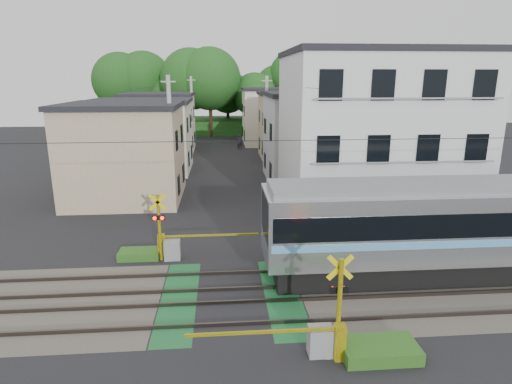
{
  "coord_description": "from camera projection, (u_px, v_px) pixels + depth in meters",
  "views": [
    {
      "loc": [
        -0.23,
        -14.24,
        7.81
      ],
      "look_at": [
        1.33,
        5.0,
        2.65
      ],
      "focal_mm": 30.0,
      "sensor_mm": 36.0,
      "label": 1
    }
  ],
  "objects": [
    {
      "name": "pedestrian",
      "position": [
        240.0,
        142.0,
        48.26
      ],
      "size": [
        0.67,
        0.47,
        1.72
      ],
      "primitive_type": "imported",
      "rotation": [
        0.0,
        0.0,
        3.04
      ],
      "color": "#2F2C38",
      "rests_on": "ground"
    },
    {
      "name": "ground",
      "position": [
        231.0,
        297.0,
        15.74
      ],
      "size": [
        120.0,
        120.0,
        0.0
      ],
      "primitive_type": "plane",
      "color": "black"
    },
    {
      "name": "track_bed",
      "position": [
        231.0,
        296.0,
        15.73
      ],
      "size": [
        120.0,
        120.0,
        0.14
      ],
      "color": "#47423A",
      "rests_on": "ground"
    },
    {
      "name": "crossing_signal_near",
      "position": [
        324.0,
        334.0,
        12.24
      ],
      "size": [
        4.74,
        0.65,
        3.09
      ],
      "color": "yellow",
      "rests_on": "ground"
    },
    {
      "name": "weed_patches",
      "position": [
        279.0,
        292.0,
        15.74
      ],
      "size": [
        10.25,
        8.8,
        0.4
      ],
      "color": "#2D5E1E",
      "rests_on": "ground"
    },
    {
      "name": "apartment_block",
      "position": [
        375.0,
        135.0,
        24.34
      ],
      "size": [
        10.2,
        8.36,
        9.3
      ],
      "color": "silver",
      "rests_on": "ground"
    },
    {
      "name": "utility_poles",
      "position": [
        212.0,
        123.0,
        36.76
      ],
      "size": [
        7.9,
        42.0,
        8.0
      ],
      "color": "#A5A5A0",
      "rests_on": "ground"
    },
    {
      "name": "crossing_signal_far",
      "position": [
        170.0,
        244.0,
        18.87
      ],
      "size": [
        4.74,
        0.65,
        3.09
      ],
      "color": "yellow",
      "rests_on": "ground"
    },
    {
      "name": "houses_row",
      "position": [
        226.0,
        129.0,
        39.88
      ],
      "size": [
        22.07,
        31.35,
        6.8
      ],
      "color": "tan",
      "rests_on": "ground"
    },
    {
      "name": "tree_hill",
      "position": [
        215.0,
        90.0,
        61.22
      ],
      "size": [
        40.0,
        14.04,
        11.9
      ],
      "color": "#1F4E1A",
      "rests_on": "ground"
    },
    {
      "name": "catenary",
      "position": [
        397.0,
        197.0,
        15.29
      ],
      "size": [
        60.0,
        5.04,
        7.0
      ],
      "color": "#2D2D33",
      "rests_on": "ground"
    }
  ]
}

